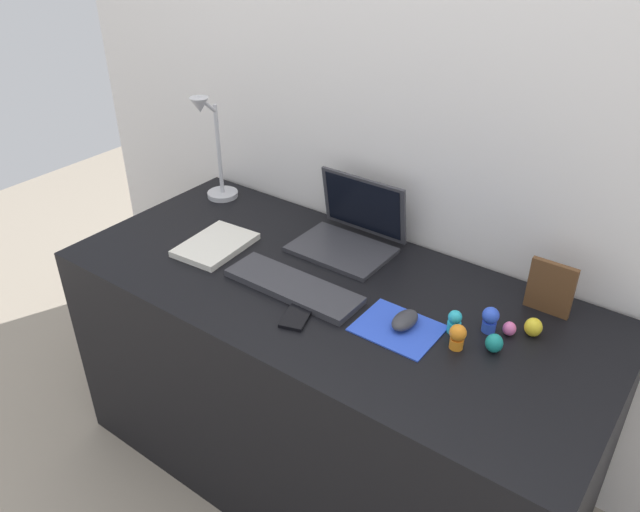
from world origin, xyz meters
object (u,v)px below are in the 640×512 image
desk_lamp (213,151)px  toy_figurine_pink (509,329)px  keyboard (293,286)px  cell_phone (298,315)px  notebook_pad (216,245)px  mouse (405,320)px  picture_frame (551,288)px  toy_figurine_teal (494,343)px  toy_figurine_yellow (533,327)px  toy_figurine_blue (490,319)px  laptop (351,230)px  toy_figurine_cyan (455,321)px  toy_figurine_orange (457,336)px

desk_lamp → toy_figurine_pink: size_ratio=10.36×
keyboard → cell_phone: (0.09, -0.09, -0.01)m
notebook_pad → toy_figurine_pink: size_ratio=6.40×
mouse → cell_phone: size_ratio=0.75×
picture_frame → toy_figurine_teal: bearing=-101.3°
toy_figurine_yellow → toy_figurine_blue: 0.11m
cell_phone → toy_figurine_teal: (0.47, 0.17, 0.02)m
laptop → notebook_pad: bearing=-141.2°
cell_phone → toy_figurine_cyan: (0.36, 0.18, 0.03)m
toy_figurine_yellow → laptop: bearing=170.5°
toy_figurine_orange → toy_figurine_blue: size_ratio=0.96×
toy_figurine_blue → toy_figurine_yellow: bearing=27.2°
laptop → toy_figurine_teal: (0.57, -0.22, -0.03)m
keyboard → toy_figurine_orange: bearing=4.6°
notebook_pad → toy_figurine_yellow: (0.96, 0.16, 0.01)m
toy_figurine_cyan → toy_figurine_teal: bearing=-5.9°
toy_figurine_orange → toy_figurine_yellow: size_ratio=1.36×
keyboard → toy_figurine_yellow: toy_figurine_yellow is taller
toy_figurine_teal → toy_figurine_cyan: 0.11m
toy_figurine_blue → notebook_pad: bearing=-172.5°
notebook_pad → picture_frame: (0.95, 0.28, 0.06)m
laptop → toy_figurine_teal: laptop is taller
picture_frame → toy_figurine_yellow: size_ratio=3.03×
picture_frame → mouse: bearing=-133.7°
notebook_pad → toy_figurine_blue: size_ratio=3.41×
picture_frame → toy_figurine_pink: (-0.04, -0.15, -0.06)m
desk_lamp → toy_figurine_teal: 1.17m
picture_frame → laptop: bearing=-178.5°
laptop → toy_figurine_pink: bearing=-13.5°
toy_figurine_pink → toy_figurine_blue: size_ratio=0.53×
mouse → cell_phone: mouse is taller
mouse → toy_figurine_cyan: bearing=27.3°
keyboard → mouse: size_ratio=4.27×
desk_lamp → laptop: bearing=1.4°
laptop → keyboard: size_ratio=0.73×
toy_figurine_orange → toy_figurine_pink: bearing=56.1°
cell_phone → toy_figurine_teal: 0.50m
toy_figurine_pink → toy_figurine_blue: (-0.05, -0.02, 0.02)m
cell_phone → desk_lamp: bearing=132.7°
toy_figurine_orange → toy_figurine_yellow: (0.13, 0.16, -0.01)m
toy_figurine_pink → toy_figurine_blue: toy_figurine_blue is taller
picture_frame → toy_figurine_yellow: 0.13m
mouse → picture_frame: bearing=46.3°
keyboard → mouse: mouse is taller
toy_figurine_blue → toy_figurine_teal: bearing=-58.5°
mouse → toy_figurine_cyan: toy_figurine_cyan is taller
toy_figurine_pink → toy_figurine_teal: 0.08m
cell_phone → toy_figurine_pink: size_ratio=3.41×
toy_figurine_blue → picture_frame: bearing=62.3°
desk_lamp → keyboard: bearing=-26.5°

